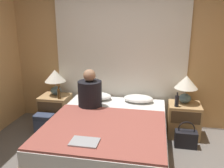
# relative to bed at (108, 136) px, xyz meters

# --- Properties ---
(wall_back) EXTENTS (4.13, 0.06, 2.50)m
(wall_back) POSITION_rel_bed_xyz_m (0.00, 1.15, 0.99)
(wall_back) COLOR tan
(wall_back) RESTS_ON ground_plane
(curtain_panel) EXTENTS (2.56, 0.02, 2.30)m
(curtain_panel) POSITION_rel_bed_xyz_m (0.00, 1.09, 0.89)
(curtain_panel) COLOR white
(curtain_panel) RESTS_ON ground_plane
(bed) EXTENTS (1.68, 2.07, 0.52)m
(bed) POSITION_rel_bed_xyz_m (0.00, 0.00, 0.00)
(bed) COLOR olive
(bed) RESTS_ON ground_plane
(nightstand_left) EXTENTS (0.51, 0.46, 0.56)m
(nightstand_left) POSITION_rel_bed_xyz_m (-1.14, 0.73, 0.03)
(nightstand_left) COLOR tan
(nightstand_left) RESTS_ON ground_plane
(nightstand_right) EXTENTS (0.51, 0.46, 0.56)m
(nightstand_right) POSITION_rel_bed_xyz_m (1.14, 0.73, 0.03)
(nightstand_right) COLOR tan
(nightstand_right) RESTS_ON ground_plane
(lamp_left) EXTENTS (0.37, 0.37, 0.47)m
(lamp_left) POSITION_rel_bed_xyz_m (-1.14, 0.80, 0.62)
(lamp_left) COLOR slate
(lamp_left) RESTS_ON nightstand_left
(lamp_right) EXTENTS (0.37, 0.37, 0.47)m
(lamp_right) POSITION_rel_bed_xyz_m (1.14, 0.80, 0.62)
(lamp_right) COLOR slate
(lamp_right) RESTS_ON nightstand_right
(pillow_left) EXTENTS (0.51, 0.33, 0.12)m
(pillow_left) POSITION_rel_bed_xyz_m (-0.37, 0.83, 0.32)
(pillow_left) COLOR white
(pillow_left) RESTS_ON bed
(pillow_right) EXTENTS (0.51, 0.33, 0.12)m
(pillow_right) POSITION_rel_bed_xyz_m (0.37, 0.83, 0.32)
(pillow_right) COLOR white
(pillow_right) RESTS_ON bed
(blanket_on_bed) EXTENTS (1.62, 1.40, 0.03)m
(blanket_on_bed) POSITION_rel_bed_xyz_m (0.00, -0.30, 0.28)
(blanket_on_bed) COLOR #994C42
(blanket_on_bed) RESTS_ON bed
(person_left_in_bed) EXTENTS (0.39, 0.39, 0.64)m
(person_left_in_bed) POSITION_rel_bed_xyz_m (-0.39, 0.44, 0.51)
(person_left_in_bed) COLOR black
(person_left_in_bed) RESTS_ON bed
(beer_bottle_on_left_stand) EXTENTS (0.06, 0.06, 0.23)m
(beer_bottle_on_left_stand) POSITION_rel_bed_xyz_m (-1.00, 0.60, 0.40)
(beer_bottle_on_left_stand) COLOR #513819
(beer_bottle_on_left_stand) RESTS_ON nightstand_left
(beer_bottle_on_right_stand) EXTENTS (0.07, 0.07, 0.24)m
(beer_bottle_on_right_stand) POSITION_rel_bed_xyz_m (1.00, 0.60, 0.40)
(beer_bottle_on_right_stand) COLOR black
(beer_bottle_on_right_stand) RESTS_ON nightstand_right
(laptop_on_bed) EXTENTS (0.33, 0.23, 0.02)m
(laptop_on_bed) POSITION_rel_bed_xyz_m (-0.12, -0.74, 0.30)
(laptop_on_bed) COLOR #9EA0A5
(laptop_on_bed) RESTS_ON blanket_on_bed
(backpack_on_floor) EXTENTS (0.32, 0.21, 0.35)m
(backpack_on_floor) POSITION_rel_bed_xyz_m (-1.19, 0.35, -0.06)
(backpack_on_floor) COLOR #333D56
(backpack_on_floor) RESTS_ON ground_plane
(handbag_on_floor) EXTENTS (0.33, 0.18, 0.42)m
(handbag_on_floor) POSITION_rel_bed_xyz_m (1.15, 0.36, -0.12)
(handbag_on_floor) COLOR black
(handbag_on_floor) RESTS_ON ground_plane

